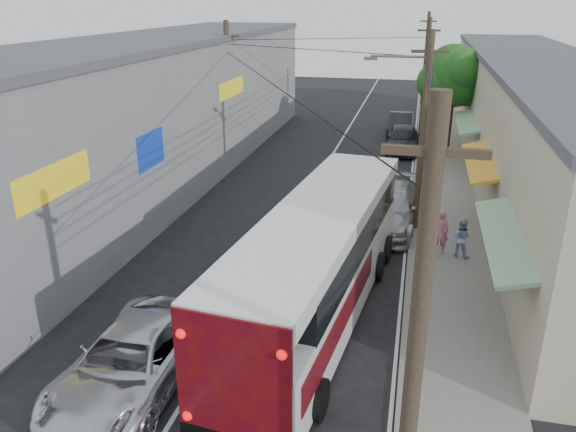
# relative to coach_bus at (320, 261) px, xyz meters

# --- Properties ---
(ground) EXTENTS (120.00, 120.00, 0.00)m
(ground) POSITION_rel_coach_bus_xyz_m (-2.48, -5.40, -1.82)
(ground) COLOR black
(ground) RESTS_ON ground
(sidewalk) EXTENTS (3.00, 80.00, 0.12)m
(sidewalk) POSITION_rel_coach_bus_xyz_m (4.02, 14.60, -1.76)
(sidewalk) COLOR slate
(sidewalk) RESTS_ON ground
(building_right) EXTENTS (7.09, 40.00, 6.25)m
(building_right) POSITION_rel_coach_bus_xyz_m (8.51, 16.60, 1.33)
(building_right) COLOR #BFB898
(building_right) RESTS_ON ground
(building_left) EXTENTS (7.20, 36.00, 7.25)m
(building_left) POSITION_rel_coach_bus_xyz_m (-10.98, 12.60, 1.83)
(building_left) COLOR gray
(building_left) RESTS_ON ground
(utility_poles) EXTENTS (11.80, 45.28, 8.00)m
(utility_poles) POSITION_rel_coach_bus_xyz_m (0.65, 14.93, 2.31)
(utility_poles) COLOR #473828
(utility_poles) RESTS_ON ground
(street_tree) EXTENTS (4.40, 4.00, 6.60)m
(street_tree) POSITION_rel_coach_bus_xyz_m (4.39, 20.62, 2.85)
(street_tree) COLOR #3F2B19
(street_tree) RESTS_ON ground
(coach_bus) EXTENTS (3.86, 12.41, 3.52)m
(coach_bus) POSITION_rel_coach_bus_xyz_m (0.00, 0.00, 0.00)
(coach_bus) COLOR white
(coach_bus) RESTS_ON ground
(jeepney) EXTENTS (2.68, 5.64, 1.56)m
(jeepney) POSITION_rel_coach_bus_xyz_m (-3.88, -4.40, -1.04)
(jeepney) COLOR silver
(jeepney) RESTS_ON ground
(parked_suv) EXTENTS (2.69, 5.89, 1.67)m
(parked_suv) POSITION_rel_coach_bus_xyz_m (1.60, 7.74, -0.99)
(parked_suv) COLOR #A6A5AE
(parked_suv) RESTS_ON ground
(parked_car_mid) EXTENTS (1.96, 4.83, 1.64)m
(parked_car_mid) POSITION_rel_coach_bus_xyz_m (1.66, 20.56, -1.00)
(parked_car_mid) COLOR #28282D
(parked_car_mid) RESTS_ON ground
(parked_car_far) EXTENTS (1.71, 4.59, 1.50)m
(parked_car_far) POSITION_rel_coach_bus_xyz_m (1.32, 25.36, -1.07)
(parked_car_far) COLOR #222227
(parked_car_far) RESTS_ON ground
(pedestrian_near) EXTENTS (0.64, 0.43, 1.73)m
(pedestrian_near) POSITION_rel_coach_bus_xyz_m (3.63, 5.21, -0.83)
(pedestrian_near) COLOR #C06589
(pedestrian_near) RESTS_ON sidewalk
(pedestrian_far) EXTENTS (0.87, 0.77, 1.50)m
(pedestrian_far) POSITION_rel_coach_bus_xyz_m (4.38, 5.06, -0.95)
(pedestrian_far) COLOR #99AADF
(pedestrian_far) RESTS_ON sidewalk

